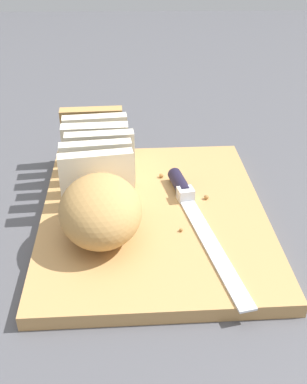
{
  "coord_description": "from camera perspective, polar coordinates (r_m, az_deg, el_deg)",
  "views": [
    {
      "loc": [
        -0.54,
        0.01,
        0.39
      ],
      "look_at": [
        0.0,
        0.0,
        0.05
      ],
      "focal_mm": 42.96,
      "sensor_mm": 36.0,
      "label": 1
    }
  ],
  "objects": [
    {
      "name": "ground_plane",
      "position": [
        0.67,
        -0.0,
        -3.58
      ],
      "size": [
        3.0,
        3.0,
        0.0
      ],
      "primitive_type": "plane",
      "color": "#4C4C51"
    },
    {
      "name": "cutting_board",
      "position": [
        0.66,
        -0.0,
        -2.91
      ],
      "size": [
        0.4,
        0.33,
        0.02
      ],
      "primitive_type": "cube",
      "rotation": [
        0.0,
        0.0,
        0.04
      ],
      "color": "tan",
      "rests_on": "ground_plane"
    },
    {
      "name": "crumb_stray_right",
      "position": [
        0.67,
        -6.35,
        -1.17
      ],
      "size": [
        0.01,
        0.01,
        0.01
      ],
      "primitive_type": "sphere",
      "color": "#A8753D",
      "rests_on": "cutting_board"
    },
    {
      "name": "crumb_stray_left",
      "position": [
        0.73,
        0.98,
        2.06
      ],
      "size": [
        0.01,
        0.01,
        0.01
      ],
      "primitive_type": "sphere",
      "color": "#A8753D",
      "rests_on": "cutting_board"
    },
    {
      "name": "bread_knife",
      "position": [
        0.66,
        4.42,
        -1.15
      ],
      "size": [
        0.28,
        0.08,
        0.02
      ],
      "rotation": [
        0.0,
        0.0,
        3.36
      ],
      "color": "silver",
      "rests_on": "cutting_board"
    },
    {
      "name": "crumb_near_knife",
      "position": [
        0.61,
        3.45,
        -4.71
      ],
      "size": [
        0.0,
        0.0,
        0.0
      ],
      "primitive_type": "sphere",
      "color": "#A8753D",
      "rests_on": "cutting_board"
    },
    {
      "name": "bread_loaf",
      "position": [
        0.65,
        -6.86,
        1.55
      ],
      "size": [
        0.32,
        0.14,
        0.08
      ],
      "rotation": [
        0.0,
        0.0,
        0.11
      ],
      "color": "tan",
      "rests_on": "cutting_board"
    },
    {
      "name": "crumb_near_loaf",
      "position": [
        0.68,
        6.59,
        -0.62
      ],
      "size": [
        0.01,
        0.01,
        0.01
      ],
      "primitive_type": "sphere",
      "color": "#A8753D",
      "rests_on": "cutting_board"
    }
  ]
}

